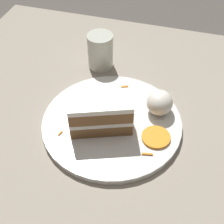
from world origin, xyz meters
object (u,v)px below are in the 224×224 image
(plate, at_px, (112,123))
(cake_slice, at_px, (101,112))
(orange_garnish, at_px, (156,136))
(cream_dollop, at_px, (160,103))
(drinking_glass, at_px, (100,53))

(plate, relative_size, cake_slice, 2.13)
(plate, bearing_deg, orange_garnish, 79.89)
(plate, height_order, cake_slice, cake_slice)
(cream_dollop, bearing_deg, cake_slice, -55.32)
(orange_garnish, bearing_deg, drinking_glass, -138.55)
(orange_garnish, distance_m, drinking_glass, 0.29)
(cake_slice, distance_m, cream_dollop, 0.14)
(cream_dollop, bearing_deg, plate, -57.64)
(orange_garnish, bearing_deg, plate, -100.11)
(cake_slice, height_order, cream_dollop, cake_slice)
(cream_dollop, relative_size, orange_garnish, 1.06)
(cream_dollop, height_order, orange_garnish, cream_dollop)
(plate, distance_m, drinking_glass, 0.22)
(orange_garnish, height_order, drinking_glass, drinking_glass)
(cake_slice, relative_size, drinking_glass, 1.55)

